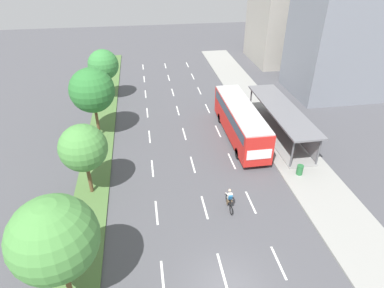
% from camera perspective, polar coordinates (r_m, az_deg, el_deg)
% --- Properties ---
extents(ground_plane, '(140.00, 140.00, 0.00)m').
position_cam_1_polar(ground_plane, '(19.97, 6.14, -23.81)').
color(ground_plane, '#4C4C51').
extents(median_strip, '(2.60, 52.00, 0.12)m').
position_cam_1_polar(median_strip, '(35.16, -15.48, 2.74)').
color(median_strip, '#4C7038').
rests_on(median_strip, ground).
extents(sidewalk_right, '(4.50, 52.00, 0.15)m').
position_cam_1_polar(sidewalk_right, '(37.17, 12.42, 4.83)').
color(sidewalk_right, gray).
rests_on(sidewalk_right, ground).
extents(lane_divider_left, '(0.14, 46.08, 0.01)m').
position_cam_1_polar(lane_divider_left, '(32.73, -7.46, 1.31)').
color(lane_divider_left, white).
rests_on(lane_divider_left, ground).
extents(lane_divider_center, '(0.14, 46.08, 0.01)m').
position_cam_1_polar(lane_divider_center, '(32.93, -1.37, 1.80)').
color(lane_divider_center, white).
rests_on(lane_divider_center, ground).
extents(lane_divider_right, '(0.14, 46.08, 0.01)m').
position_cam_1_polar(lane_divider_right, '(33.51, 4.57, 2.26)').
color(lane_divider_right, white).
rests_on(lane_divider_right, ground).
extents(bus_shelter, '(2.90, 12.08, 2.86)m').
position_cam_1_polar(bus_shelter, '(33.03, 15.68, 4.31)').
color(bus_shelter, gray).
rests_on(bus_shelter, sidewalk_right).
extents(bus, '(2.54, 11.29, 3.37)m').
position_cam_1_polar(bus, '(31.62, 8.47, 4.35)').
color(bus, red).
rests_on(bus, ground).
extents(cyclist, '(0.46, 1.82, 1.71)m').
position_cam_1_polar(cyclist, '(23.72, 6.57, -9.75)').
color(cyclist, black).
rests_on(cyclist, ground).
extents(median_tree_nearest, '(4.29, 4.29, 6.58)m').
position_cam_1_polar(median_tree_nearest, '(17.24, -23.03, -15.05)').
color(median_tree_nearest, brown).
rests_on(median_tree_nearest, median_strip).
extents(median_tree_second, '(3.45, 3.45, 5.67)m').
position_cam_1_polar(median_tree_second, '(24.31, -18.52, -0.67)').
color(median_tree_second, brown).
rests_on(median_tree_second, median_strip).
extents(median_tree_third, '(4.18, 4.18, 6.82)m').
position_cam_1_polar(median_tree_third, '(31.85, -17.10, 8.97)').
color(median_tree_third, brown).
rests_on(median_tree_third, median_strip).
extents(median_tree_fourth, '(3.52, 3.52, 6.05)m').
position_cam_1_polar(median_tree_fourth, '(40.24, -15.28, 13.22)').
color(median_tree_fourth, brown).
rests_on(median_tree_fourth, median_strip).
extents(trash_bin, '(0.52, 0.52, 0.85)m').
position_cam_1_polar(trash_bin, '(28.21, 18.37, -4.31)').
color(trash_bin, '#286B38').
rests_on(trash_bin, sidewalk_right).
extents(building_near_right, '(9.87, 8.87, 13.52)m').
position_cam_1_polar(building_near_right, '(44.37, 24.45, 16.46)').
color(building_near_right, gray).
rests_on(building_near_right, ground).
extents(building_mid_right, '(9.80, 10.19, 16.11)m').
position_cam_1_polar(building_mid_right, '(55.63, 16.50, 21.88)').
color(building_mid_right, '#A39E93').
rests_on(building_mid_right, ground).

